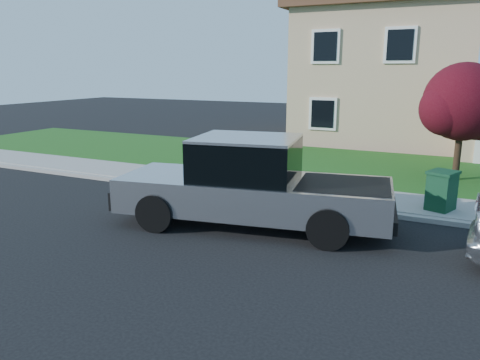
% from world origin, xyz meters
% --- Properties ---
extents(ground, '(80.00, 80.00, 0.00)m').
position_xyz_m(ground, '(0.00, 0.00, 0.00)').
color(ground, black).
rests_on(ground, ground).
extents(curb, '(40.00, 0.20, 0.12)m').
position_xyz_m(curb, '(1.00, 2.90, 0.06)').
color(curb, gray).
rests_on(curb, ground).
extents(sidewalk, '(40.00, 2.00, 0.15)m').
position_xyz_m(sidewalk, '(1.00, 4.00, 0.07)').
color(sidewalk, gray).
rests_on(sidewalk, ground).
extents(lawn, '(40.00, 7.00, 0.10)m').
position_xyz_m(lawn, '(1.00, 8.50, 0.05)').
color(lawn, '#1C4A15').
rests_on(lawn, ground).
extents(house, '(14.00, 11.30, 6.85)m').
position_xyz_m(house, '(1.31, 16.38, 3.17)').
color(house, tan).
rests_on(house, ground).
extents(pickup_truck, '(6.67, 3.19, 2.11)m').
position_xyz_m(pickup_truck, '(-0.53, 0.83, 0.98)').
color(pickup_truck, black).
rests_on(pickup_truck, ground).
extents(woman, '(0.65, 0.55, 1.66)m').
position_xyz_m(woman, '(-0.30, 2.23, 0.79)').
color(woman, tan).
rests_on(woman, ground).
extents(ornamental_tree, '(2.73, 2.46, 3.74)m').
position_xyz_m(ornamental_tree, '(3.71, 7.67, 2.49)').
color(ornamental_tree, black).
rests_on(ornamental_tree, lawn).
extents(trash_bin, '(0.82, 0.87, 1.00)m').
position_xyz_m(trash_bin, '(3.44, 3.62, 0.65)').
color(trash_bin, '#0F3820').
rests_on(trash_bin, sidewalk).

